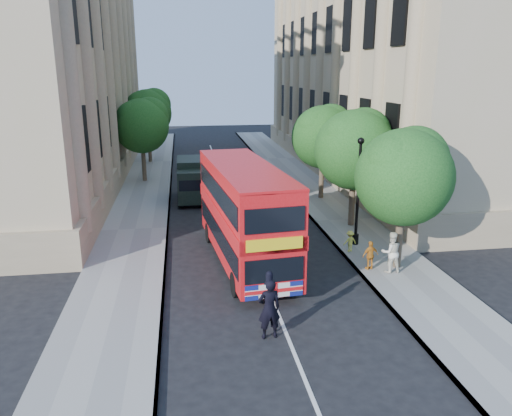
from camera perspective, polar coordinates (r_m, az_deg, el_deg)
name	(u,v)px	position (r m, az deg, el deg)	size (l,w,h in m)	color
ground	(277,311)	(18.14, 2.42, -11.65)	(120.00, 120.00, 0.00)	black
pavement_right	(344,220)	(28.52, 10.01, -1.40)	(3.50, 80.00, 0.12)	gray
pavement_left	(135,230)	(27.23, -13.64, -2.44)	(3.50, 80.00, 0.12)	gray
building_right	(391,59)	(43.26, 15.13, 16.07)	(12.00, 38.00, 18.00)	tan
building_left	(30,59)	(41.22, -24.44, 15.29)	(12.00, 38.00, 18.00)	tan
tree_right_near	(405,172)	(21.26, 16.65, 3.97)	(4.00, 4.00, 6.08)	#473828
tree_right_mid	(355,145)	(26.69, 11.30, 7.03)	(4.20, 4.20, 6.37)	#473828
tree_right_far	(324,134)	(32.37, 7.72, 8.43)	(4.00, 4.00, 6.15)	#473828
tree_left_far	(142,123)	(38.15, -12.90, 9.47)	(4.00, 4.00, 6.30)	#473828
tree_left_back	(148,110)	(46.07, -12.23, 10.84)	(4.20, 4.20, 6.65)	#473828
lamp_post	(358,196)	(23.99, 11.56, 1.34)	(0.32, 0.32, 5.16)	black
double_decker_bus	(245,211)	(21.53, -1.32, -0.40)	(3.34, 9.44, 4.27)	red
box_van	(192,181)	(32.49, -7.27, 3.07)	(1.93, 4.65, 2.65)	black
police_constable	(269,309)	(16.05, 1.50, -11.43)	(0.74, 0.48, 2.03)	black
woman_pedestrian	(391,252)	(21.43, 15.19, -4.89)	(0.85, 0.66, 1.74)	white
child_a	(370,255)	(21.58, 12.94, -5.29)	(0.73, 0.31, 1.25)	orange
child_b	(350,241)	(23.50, 10.69, -3.74)	(0.64, 0.37, 0.99)	#F1EE52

